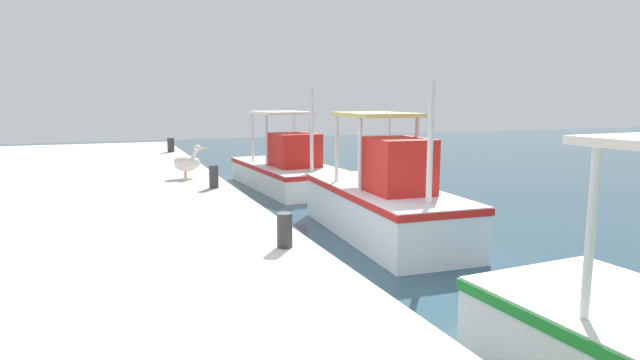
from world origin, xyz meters
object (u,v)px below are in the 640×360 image
fishing_boat_second (385,202)px  mooring_bollard_third (285,230)px  pelican (187,162)px  mooring_bollard_second (214,177)px  mooring_bollard_nearest (171,145)px  fishing_boat_nearest (288,169)px

fishing_boat_second → mooring_bollard_third: size_ratio=10.53×
pelican → mooring_bollard_second: bearing=10.8°
mooring_bollard_nearest → mooring_bollard_third: bearing=0.0°
pelican → mooring_bollard_second: (1.78, 0.34, -0.15)m
fishing_boat_second → fishing_boat_nearest: bearing=179.7°
pelican → fishing_boat_second: bearing=38.2°
fishing_boat_second → pelican: bearing=-141.8°
mooring_bollard_nearest → mooring_bollard_third: mooring_bollard_nearest is taller
fishing_boat_second → mooring_bollard_second: bearing=-129.2°
fishing_boat_second → mooring_bollard_nearest: (-11.10, -2.96, 0.35)m
fishing_boat_nearest → mooring_bollard_third: size_ratio=11.51×
pelican → mooring_bollard_nearest: 6.91m
pelican → mooring_bollard_third: pelican is taller
mooring_bollard_nearest → mooring_bollard_second: bearing=0.0°
fishing_boat_second → mooring_bollard_second: (-2.42, -2.96, 0.34)m
pelican → mooring_bollard_second: 1.82m
pelican → mooring_bollard_second: pelican is taller
fishing_boat_second → mooring_bollard_nearest: bearing=-165.1°
fishing_boat_nearest → mooring_bollard_second: bearing=-37.5°
fishing_boat_second → pelican: size_ratio=5.10×
pelican → mooring_bollard_third: 6.89m
fishing_boat_second → mooring_bollard_third: fishing_boat_second is taller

